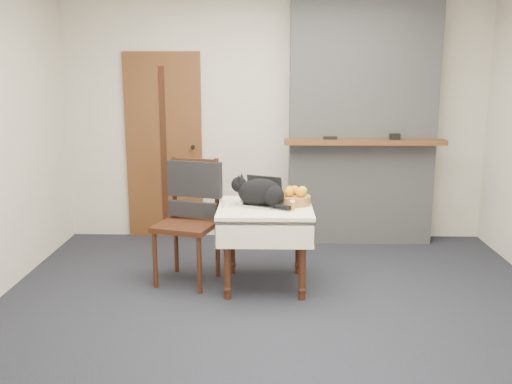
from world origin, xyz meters
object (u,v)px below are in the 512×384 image
side_table (265,219)px  cat (261,193)px  laptop (261,198)px  door (164,146)px  fruit_basket (295,197)px  cream_jar (225,203)px  chair (191,203)px  pill_bottle (292,205)px

side_table → cat: bearing=-176.5°
side_table → laptop: size_ratio=1.94×
door → side_table: 1.90m
door → fruit_basket: size_ratio=7.52×
cat → cream_jar: (-0.29, -0.05, -0.08)m
door → cat: bearing=-54.2°
side_table → chair: chair is taller
cream_jar → chair: 0.39m
side_table → cat: size_ratio=1.52×
cat → cream_jar: bearing=-155.3°
door → laptop: 1.80m
cream_jar → fruit_basket: bearing=11.6°
side_table → cat: 0.23m
side_table → cream_jar: size_ratio=10.31×
side_table → pill_bottle: size_ratio=9.42×
chair → cat: bearing=0.8°
cream_jar → chair: chair is taller
pill_bottle → laptop: bearing=142.4°
laptop → fruit_basket: 0.29m
cat → fruit_basket: bearing=30.2°
door → pill_bottle: bearing=-50.8°
side_table → cat: (-0.03, -0.00, 0.23)m
laptop → cat: (0.00, -0.06, 0.06)m
laptop → side_table: bearing=-33.2°
door → laptop: size_ratio=4.97×
laptop → fruit_basket: (0.29, 0.01, 0.00)m
cream_jar → fruit_basket: size_ratio=0.28×
fruit_basket → door: bearing=133.8°
cream_jar → door: bearing=116.9°
cat → chair: 0.65m
fruit_basket → chair: size_ratio=0.25×
door → chair: (0.46, -1.31, -0.32)m
cat → pill_bottle: bearing=-12.6°
fruit_basket → chair: 0.90m
cat → laptop: bearing=107.5°
pill_bottle → fruit_basket: bearing=81.9°
chair → pill_bottle: bearing=-3.1°
side_table → pill_bottle: bearing=-32.5°
door → pill_bottle: size_ratio=24.15×
laptop → chair: 0.62m
cream_jar → pill_bottle: 0.56m
fruit_basket → cream_jar: bearing=-168.4°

